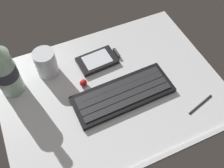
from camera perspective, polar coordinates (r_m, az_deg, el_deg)
ground_plane at (r=76.92cm, az=0.07°, el=-1.82°), size 64.00×48.00×2.80cm
keyboard at (r=74.51cm, az=2.45°, el=-2.24°), size 29.30×11.81×1.70cm
handheld_device at (r=82.18cm, az=-2.86°, el=5.29°), size 13.14×8.36×1.50cm
juice_cup at (r=79.44cm, az=-14.25°, el=4.33°), size 6.40×6.40×8.50cm
water_bottle at (r=74.90cm, az=-22.70°, el=2.86°), size 6.73×6.73×20.80cm
trackball_mouse at (r=76.73cm, az=-6.31°, el=0.25°), size 2.20×2.20×2.20cm
stylus_pen at (r=77.40cm, az=18.90°, el=-4.20°), size 9.35×3.18×0.70cm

